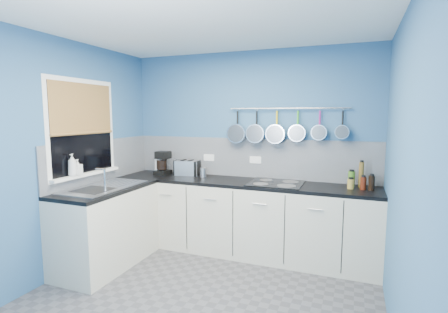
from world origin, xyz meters
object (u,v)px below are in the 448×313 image
Objects in this scene: hob at (276,183)px; canister at (203,172)px; soap_bottle_a at (72,165)px; coffee_maker at (162,163)px; soap_bottle_b at (78,167)px; paper_towel at (159,165)px; toaster at (187,168)px.

canister is at bearing 174.63° from hob.
coffee_maker is at bearing 71.08° from soap_bottle_a.
coffee_maker is at bearing -177.19° from canister.
coffee_maker is (0.40, 1.09, -0.08)m from soap_bottle_b.
paper_towel is at bearing -179.41° from canister.
soap_bottle_b reaches higher than toaster.
coffee_maker is at bearing -16.23° from paper_towel.
paper_towel is 0.80× the size of toaster.
toaster is (0.72, 1.18, -0.14)m from soap_bottle_b.
soap_bottle_a is 2.27m from hob.
canister is at bearing 48.67° from soap_bottle_b.
coffee_maker reaches higher than paper_towel.
soap_bottle_a is 1.24m from paper_towel.
soap_bottle_a reaches higher than toaster.
soap_bottle_a is at bearing -129.60° from canister.
soap_bottle_b reaches higher than coffee_maker.
paper_towel is 0.09m from coffee_maker.
soap_bottle_a reaches higher than paper_towel.
paper_towel is (0.32, 1.18, -0.15)m from soap_bottle_a.
soap_bottle_a is 2.01× the size of canister.
toaster reaches higher than canister.
soap_bottle_a is 0.79× the size of toaster.
hob is (1.96, 1.03, -0.23)m from soap_bottle_b.
soap_bottle_b reaches higher than hob.
soap_bottle_b is 1.50m from canister.
soap_bottle_a is at bearing -132.17° from toaster.
soap_bottle_b is 1.39m from toaster.
soap_bottle_b is 0.55× the size of coffee_maker.
coffee_maker is 0.60m from canister.
soap_bottle_a is 0.39× the size of hob.
hob is (1.57, -0.06, -0.15)m from coffee_maker.
canister is at bearing 8.65° from coffee_maker.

